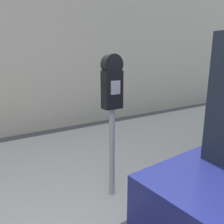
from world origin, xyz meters
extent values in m
cube|color=#ADAAA3|center=(0.00, 2.20, 0.07)|extent=(24.00, 2.80, 0.14)
cylinder|color=gray|center=(0.50, 1.22, 0.63)|extent=(0.06, 0.06, 0.98)
cube|color=black|center=(0.50, 1.22, 1.31)|extent=(0.19, 0.12, 0.38)
cube|color=gray|center=(0.50, 1.16, 1.33)|extent=(0.11, 0.01, 0.13)
cylinder|color=black|center=(0.50, 1.22, 1.55)|extent=(0.20, 0.09, 0.20)
camera|label=1|loc=(-0.67, -0.58, 1.60)|focal=35.00mm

